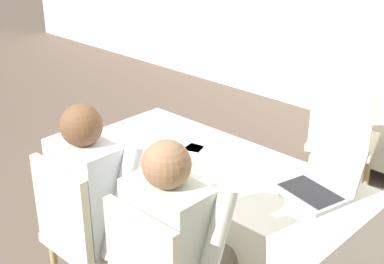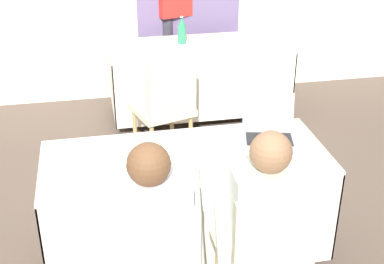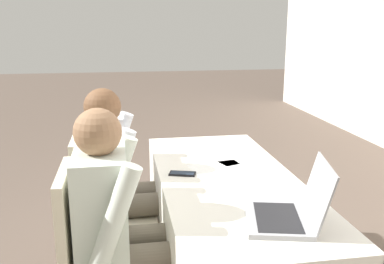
{
  "view_description": "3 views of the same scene",
  "coord_description": "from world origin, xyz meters",
  "px_view_note": "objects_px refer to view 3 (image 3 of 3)",
  "views": [
    {
      "loc": [
        1.64,
        -1.91,
        2.03
      ],
      "look_at": [
        0.0,
        -0.19,
        0.98
      ],
      "focal_mm": 50.0,
      "sensor_mm": 36.0,
      "label": 1
    },
    {
      "loc": [
        -0.49,
        -2.66,
        2.27
      ],
      "look_at": [
        0.0,
        -0.19,
        0.98
      ],
      "focal_mm": 50.0,
      "sensor_mm": 36.0,
      "label": 2
    },
    {
      "loc": [
        2.02,
        -0.53,
        1.5
      ],
      "look_at": [
        0.0,
        -0.19,
        0.98
      ],
      "focal_mm": 40.0,
      "sensor_mm": 36.0,
      "label": 3
    }
  ],
  "objects_px": {
    "chair_near_right": "(98,256)",
    "person_checkered_shirt": "(120,177)",
    "chair_near_left": "(103,205)",
    "laptop": "(289,211)",
    "cell_phone": "(182,174)",
    "person_white_shirt": "(121,221)"
  },
  "relations": [
    {
      "from": "laptop",
      "to": "cell_phone",
      "type": "xyz_separation_m",
      "value": [
        -0.62,
        -0.34,
        -0.04
      ]
    },
    {
      "from": "cell_phone",
      "to": "person_checkered_shirt",
      "type": "xyz_separation_m",
      "value": [
        -0.2,
        -0.33,
        -0.07
      ]
    },
    {
      "from": "cell_phone",
      "to": "chair_near_left",
      "type": "xyz_separation_m",
      "value": [
        -0.2,
        -0.43,
        -0.23
      ]
    },
    {
      "from": "chair_near_left",
      "to": "person_white_shirt",
      "type": "bearing_deg",
      "value": -169.6
    },
    {
      "from": "chair_near_left",
      "to": "cell_phone",
      "type": "bearing_deg",
      "value": -115.03
    },
    {
      "from": "cell_phone",
      "to": "chair_near_left",
      "type": "relative_size",
      "value": 0.17
    },
    {
      "from": "laptop",
      "to": "cell_phone",
      "type": "bearing_deg",
      "value": -137.75
    },
    {
      "from": "chair_near_right",
      "to": "chair_near_left",
      "type": "bearing_deg",
      "value": 0.0
    },
    {
      "from": "laptop",
      "to": "person_checkered_shirt",
      "type": "bearing_deg",
      "value": -127.38
    },
    {
      "from": "chair_near_left",
      "to": "chair_near_right",
      "type": "height_order",
      "value": "same"
    },
    {
      "from": "chair_near_right",
      "to": "person_checkered_shirt",
      "type": "height_order",
      "value": "person_checkered_shirt"
    },
    {
      "from": "chair_near_left",
      "to": "person_checkered_shirt",
      "type": "relative_size",
      "value": 0.78
    },
    {
      "from": "laptop",
      "to": "cell_phone",
      "type": "relative_size",
      "value": 2.52
    },
    {
      "from": "cell_phone",
      "to": "person_white_shirt",
      "type": "height_order",
      "value": "person_white_shirt"
    },
    {
      "from": "cell_phone",
      "to": "chair_near_left",
      "type": "height_order",
      "value": "chair_near_left"
    },
    {
      "from": "laptop",
      "to": "person_checkered_shirt",
      "type": "xyz_separation_m",
      "value": [
        -0.82,
        -0.67,
        -0.11
      ]
    },
    {
      "from": "cell_phone",
      "to": "person_white_shirt",
      "type": "bearing_deg",
      "value": -24.55
    },
    {
      "from": "cell_phone",
      "to": "chair_near_left",
      "type": "distance_m",
      "value": 0.53
    },
    {
      "from": "chair_near_right",
      "to": "person_checkered_shirt",
      "type": "relative_size",
      "value": 0.78
    },
    {
      "from": "laptop",
      "to": "chair_near_left",
      "type": "height_order",
      "value": "laptop"
    },
    {
      "from": "cell_phone",
      "to": "person_checkered_shirt",
      "type": "distance_m",
      "value": 0.39
    },
    {
      "from": "chair_near_right",
      "to": "cell_phone",
      "type": "bearing_deg",
      "value": -49.8
    }
  ]
}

